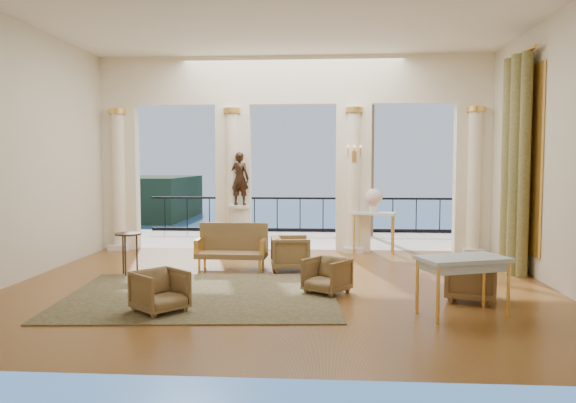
# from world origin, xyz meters

# --- Properties ---
(floor) EXTENTS (9.00, 9.00, 0.00)m
(floor) POSITION_xyz_m (0.00, 0.00, 0.00)
(floor) COLOR #4B2411
(floor) RESTS_ON ground
(room_walls) EXTENTS (9.00, 9.00, 9.00)m
(room_walls) POSITION_xyz_m (0.00, -1.12, 2.88)
(room_walls) COLOR beige
(room_walls) RESTS_ON ground
(arcade) EXTENTS (9.00, 0.56, 4.50)m
(arcade) POSITION_xyz_m (-0.00, 3.82, 2.58)
(arcade) COLOR #FFECD0
(arcade) RESTS_ON ground
(terrace) EXTENTS (10.00, 3.60, 0.10)m
(terrace) POSITION_xyz_m (0.00, 5.80, -0.05)
(terrace) COLOR beige
(terrace) RESTS_ON ground
(balustrade) EXTENTS (9.00, 0.06, 1.03)m
(balustrade) POSITION_xyz_m (0.00, 7.40, 0.41)
(balustrade) COLOR black
(balustrade) RESTS_ON terrace
(palm_tree) EXTENTS (2.00, 2.00, 4.50)m
(palm_tree) POSITION_xyz_m (2.00, 6.60, 4.09)
(palm_tree) COLOR #4C3823
(palm_tree) RESTS_ON terrace
(headland) EXTENTS (22.00, 18.00, 6.00)m
(headland) POSITION_xyz_m (-30.00, 70.00, -3.00)
(headland) COLOR black
(headland) RESTS_ON sea
(sea) EXTENTS (160.00, 160.00, 0.00)m
(sea) POSITION_xyz_m (0.00, 60.00, -6.00)
(sea) COLOR #245798
(sea) RESTS_ON ground
(curtain) EXTENTS (0.33, 1.40, 4.09)m
(curtain) POSITION_xyz_m (4.28, 1.50, 2.02)
(curtain) COLOR brown
(curtain) RESTS_ON ground
(window_frame) EXTENTS (0.04, 1.60, 3.40)m
(window_frame) POSITION_xyz_m (4.47, 1.50, 2.10)
(window_frame) COLOR #EDB64E
(window_frame) RESTS_ON room_walls
(wall_sconce) EXTENTS (0.30, 0.11, 0.33)m
(wall_sconce) POSITION_xyz_m (1.40, 3.51, 2.23)
(wall_sconce) COLOR #EDB64E
(wall_sconce) RESTS_ON arcade
(rug) EXTENTS (4.37, 3.53, 0.02)m
(rug) POSITION_xyz_m (-1.14, -0.76, 0.01)
(rug) COLOR #303419
(rug) RESTS_ON ground
(armchair_a) EXTENTS (0.86, 0.86, 0.65)m
(armchair_a) POSITION_xyz_m (-1.50, -1.74, 0.32)
(armchair_a) COLOR #4B3E1C
(armchair_a) RESTS_ON ground
(armchair_b) EXTENTS (0.82, 0.81, 0.62)m
(armchair_b) POSITION_xyz_m (0.79, -0.45, 0.31)
(armchair_b) COLOR #4B3E1C
(armchair_b) RESTS_ON ground
(armchair_c) EXTENTS (0.85, 0.88, 0.74)m
(armchair_c) POSITION_xyz_m (2.94, -0.75, 0.37)
(armchair_c) COLOR #4B3E1C
(armchair_c) RESTS_ON ground
(armchair_d) EXTENTS (0.75, 0.79, 0.73)m
(armchair_d) POSITION_xyz_m (0.10, 1.40, 0.36)
(armchair_d) COLOR #4B3E1C
(armchair_d) RESTS_ON ground
(settee) EXTENTS (1.35, 0.60, 0.89)m
(settee) POSITION_xyz_m (-1.03, 1.41, 0.44)
(settee) COLOR #4B3E1C
(settee) RESTS_ON ground
(game_table) EXTENTS (1.31, 1.00, 0.80)m
(game_table) POSITION_xyz_m (2.61, -1.62, 0.72)
(game_table) COLOR #A6BCCD
(game_table) RESTS_ON ground
(pedestal) EXTENTS (0.59, 0.59, 1.09)m
(pedestal) POSITION_xyz_m (-1.20, 3.50, 0.52)
(pedestal) COLOR silver
(pedestal) RESTS_ON ground
(statue) EXTENTS (0.50, 0.40, 1.21)m
(statue) POSITION_xyz_m (-1.20, 3.50, 1.69)
(statue) COLOR black
(statue) RESTS_ON pedestal
(console_table) EXTENTS (1.06, 0.67, 0.94)m
(console_table) POSITION_xyz_m (1.85, 3.55, 0.78)
(console_table) COLOR silver
(console_table) RESTS_ON ground
(urn) EXTENTS (0.40, 0.40, 0.53)m
(urn) POSITION_xyz_m (1.85, 3.55, 1.24)
(urn) COLOR white
(urn) RESTS_ON console_table
(side_table) EXTENTS (0.48, 0.48, 0.77)m
(side_table) POSITION_xyz_m (-2.84, 0.75, 0.67)
(side_table) COLOR black
(side_table) RESTS_ON ground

